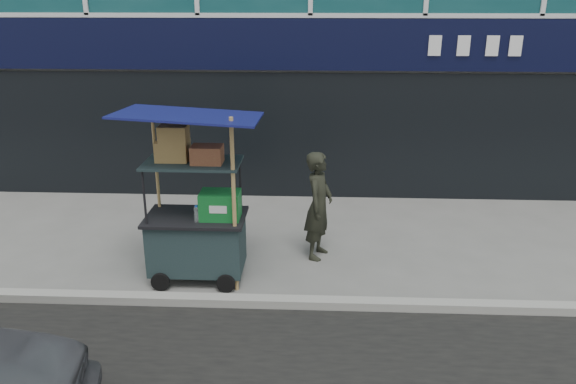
{
  "coord_description": "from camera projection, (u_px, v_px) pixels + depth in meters",
  "views": [
    {
      "loc": [
        0.08,
        -6.46,
        3.81
      ],
      "look_at": [
        -0.27,
        1.2,
        1.06
      ],
      "focal_mm": 35.0,
      "sensor_mm": 36.0,
      "label": 1
    }
  ],
  "objects": [
    {
      "name": "curb",
      "position": [
        304.0,
        303.0,
        7.16
      ],
      "size": [
        80.0,
        0.18,
        0.12
      ],
      "primitive_type": "cube",
      "color": "#989890",
      "rests_on": "ground"
    },
    {
      "name": "vendor_cart",
      "position": [
        197.0,
        222.0,
        7.62
      ],
      "size": [
        1.79,
        1.27,
        2.42
      ],
      "rotation": [
        0.0,
        0.0,
        -0.0
      ],
      "color": "#192B2B",
      "rests_on": "ground"
    },
    {
      "name": "vendor_man",
      "position": [
        319.0,
        206.0,
        8.29
      ],
      "size": [
        0.55,
        0.69,
        1.64
      ],
      "primitive_type": "imported",
      "rotation": [
        0.0,
        0.0,
        1.26
      ],
      "color": "black",
      "rests_on": "ground"
    },
    {
      "name": "ground",
      "position": [
        304.0,
        299.0,
        7.36
      ],
      "size": [
        80.0,
        80.0,
        0.0
      ],
      "primitive_type": "plane",
      "color": "slate",
      "rests_on": "ground"
    }
  ]
}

